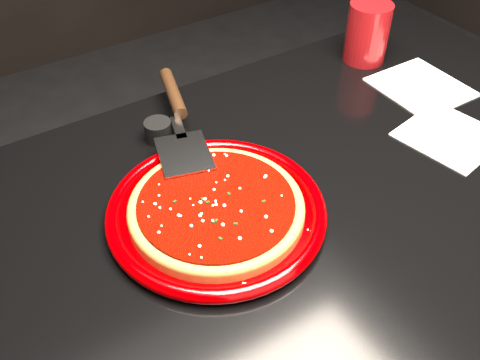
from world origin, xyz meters
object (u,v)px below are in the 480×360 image
at_px(table, 308,334).
at_px(pizza_server, 179,118).
at_px(cup, 367,33).
at_px(ramekin, 158,131).
at_px(plate, 216,211).

relative_size(table, pizza_server, 3.57).
bearing_deg(table, cup, 41.09).
relative_size(table, ramekin, 26.11).
relative_size(plate, pizza_server, 0.95).
distance_m(plate, cup, 0.54).
xyz_separation_m(plate, cup, (0.49, 0.23, 0.05)).
relative_size(plate, ramekin, 6.95).
distance_m(pizza_server, cup, 0.45).
height_order(table, ramekin, ramekin).
bearing_deg(pizza_server, plate, -86.99).
bearing_deg(pizza_server, table, -49.24).
bearing_deg(table, pizza_server, 114.68).
bearing_deg(ramekin, plate, -93.22).
height_order(table, pizza_server, pizza_server).
bearing_deg(pizza_server, cup, 20.02).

